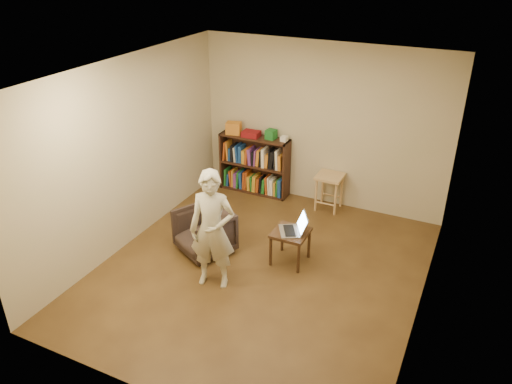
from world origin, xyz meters
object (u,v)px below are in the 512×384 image
at_px(side_table, 290,237).
at_px(laptop, 294,228).
at_px(armchair, 204,232).
at_px(person, 212,230).
at_px(bookshelf, 255,167).
at_px(stool, 330,182).

distance_m(side_table, laptop, 0.14).
bearing_deg(laptop, armchair, -105.58).
xyz_separation_m(side_table, person, (-0.68, -0.85, 0.39)).
bearing_deg(bookshelf, person, -75.36).
bearing_deg(armchair, laptop, 41.76).
distance_m(stool, side_table, 1.65).
bearing_deg(side_table, armchair, -166.20).
xyz_separation_m(stool, armchair, (-1.15, -1.93, -0.16)).
height_order(side_table, person, person).
bearing_deg(stool, person, -105.14).
bearing_deg(side_table, laptop, 20.58).
height_order(bookshelf, side_table, bookshelf).
distance_m(laptop, person, 1.16).
relative_size(bookshelf, person, 0.78).
bearing_deg(bookshelf, side_table, -51.75).
xyz_separation_m(armchair, person, (0.48, -0.57, 0.46)).
relative_size(bookshelf, stool, 2.03).
relative_size(bookshelf, armchair, 1.74).
bearing_deg(bookshelf, armchair, -84.48).
height_order(bookshelf, person, person).
bearing_deg(stool, laptop, -88.25).
distance_m(stool, armchair, 2.26).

